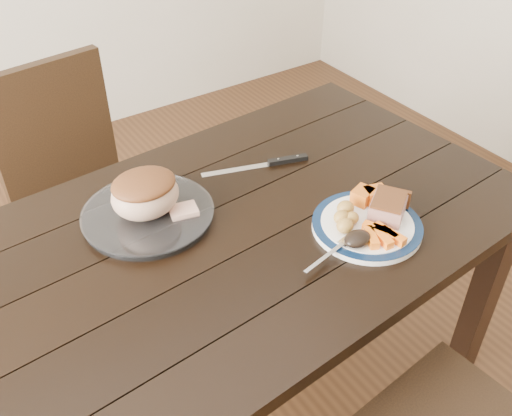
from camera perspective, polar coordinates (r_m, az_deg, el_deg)
ground at (r=2.01m, az=-2.34°, el=-18.84°), size 4.00×4.00×0.00m
dining_table at (r=1.50m, az=-2.97°, el=-4.97°), size 1.66×1.01×0.75m
chair_far at (r=2.08m, az=-17.35°, el=2.39°), size 0.48×0.48×0.93m
dinner_plate at (r=1.46m, az=11.01°, el=-1.79°), size 0.28×0.28×0.02m
plate_rim at (r=1.46m, az=11.05°, el=-1.53°), size 0.28×0.28×0.02m
serving_platter at (r=1.50m, az=-10.73°, el=-0.73°), size 0.33×0.33×0.02m
pork_slice at (r=1.48m, az=13.05°, el=0.03°), size 0.13×0.12×0.05m
roasted_potatoes at (r=1.43m, az=8.94°, el=-0.87°), size 0.09×0.09×0.04m
carrot_batons at (r=1.41m, az=12.44°, el=-2.62°), size 0.09×0.11×0.02m
pumpkin_wedges at (r=1.52m, az=11.22°, el=1.25°), size 0.10×0.07×0.04m
dark_mushroom at (r=1.38m, az=10.11°, el=-3.05°), size 0.07×0.05×0.03m
fork at (r=1.36m, az=7.75°, el=-4.32°), size 0.18×0.05×0.00m
roast_joint at (r=1.46m, az=-11.02°, el=1.26°), size 0.17×0.15×0.11m
cut_slice at (r=1.47m, az=-7.26°, el=-0.31°), size 0.08×0.07×0.02m
carving_knife at (r=1.68m, az=1.92°, el=4.60°), size 0.31×0.12×0.01m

